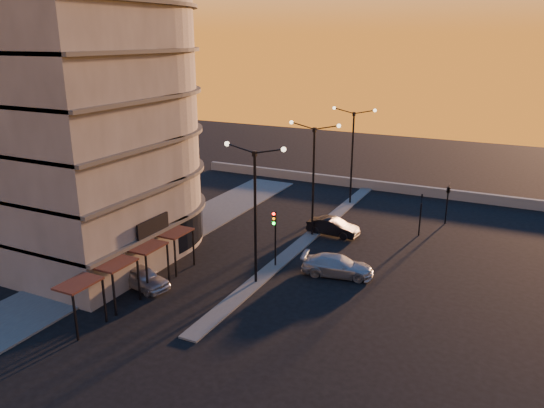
{
  "coord_description": "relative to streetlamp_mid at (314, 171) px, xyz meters",
  "views": [
    {
      "loc": [
        15.41,
        -28.66,
        15.85
      ],
      "look_at": [
        -1.81,
        6.11,
        3.61
      ],
      "focal_mm": 35.0,
      "sensor_mm": 36.0,
      "label": 1
    }
  ],
  "objects": [
    {
      "name": "ground",
      "position": [
        0.0,
        -10.0,
        -5.59
      ],
      "size": [
        120.0,
        120.0,
        0.0
      ],
      "primitive_type": "plane",
      "color": "black",
      "rests_on": "ground"
    },
    {
      "name": "sidewalk_west",
      "position": [
        -10.5,
        -6.0,
        -5.53
      ],
      "size": [
        5.0,
        40.0,
        0.12
      ],
      "primitive_type": "cube",
      "color": "#4A4A48",
      "rests_on": "ground"
    },
    {
      "name": "median",
      "position": [
        0.0,
        0.0,
        -5.53
      ],
      "size": [
        1.2,
        36.0,
        0.12
      ],
      "primitive_type": "cube",
      "color": "#4A4A48",
      "rests_on": "ground"
    },
    {
      "name": "parapet",
      "position": [
        2.0,
        16.0,
        -5.09
      ],
      "size": [
        44.0,
        0.5,
        1.0
      ],
      "primitive_type": "cube",
      "color": "slate",
      "rests_on": "ground"
    },
    {
      "name": "building",
      "position": [
        -14.0,
        -9.97,
        6.32
      ],
      "size": [
        14.35,
        17.08,
        25.0
      ],
      "color": "#635D57",
      "rests_on": "ground"
    },
    {
      "name": "streetlamp_near",
      "position": [
        0.0,
        -10.0,
        0.0
      ],
      "size": [
        4.32,
        0.32,
        9.51
      ],
      "color": "black",
      "rests_on": "ground"
    },
    {
      "name": "streetlamp_mid",
      "position": [
        0.0,
        0.0,
        0.0
      ],
      "size": [
        4.32,
        0.32,
        9.51
      ],
      "color": "black",
      "rests_on": "ground"
    },
    {
      "name": "streetlamp_far",
      "position": [
        0.0,
        10.0,
        0.0
      ],
      "size": [
        4.32,
        0.32,
        9.51
      ],
      "color": "black",
      "rests_on": "ground"
    },
    {
      "name": "traffic_light_main",
      "position": [
        0.0,
        -7.13,
        -2.7
      ],
      "size": [
        0.28,
        0.44,
        4.25
      ],
      "color": "black",
      "rests_on": "ground"
    },
    {
      "name": "signal_east_a",
      "position": [
        8.0,
        4.0,
        -3.66
      ],
      "size": [
        0.13,
        0.16,
        3.6
      ],
      "color": "black",
      "rests_on": "ground"
    },
    {
      "name": "signal_east_b",
      "position": [
        9.5,
        8.0,
        -2.49
      ],
      "size": [
        0.42,
        1.99,
        3.6
      ],
      "color": "black",
      "rests_on": "ground"
    },
    {
      "name": "car_hatchback",
      "position": [
        -6.5,
        -13.89,
        -4.87
      ],
      "size": [
        4.5,
        2.46,
        1.45
      ],
      "primitive_type": "imported",
      "rotation": [
        0.0,
        0.0,
        1.39
      ],
      "color": "#A8AAB0",
      "rests_on": "ground"
    },
    {
      "name": "car_sedan",
      "position": [
        1.5,
        0.93,
        -4.88
      ],
      "size": [
        4.44,
        1.8,
        1.43
      ],
      "primitive_type": "imported",
      "rotation": [
        0.0,
        0.0,
        1.51
      ],
      "color": "black",
      "rests_on": "ground"
    },
    {
      "name": "car_wagon",
      "position": [
        4.5,
        -6.4,
        -4.87
      ],
      "size": [
        5.25,
        2.89,
        1.44
      ],
      "primitive_type": "imported",
      "rotation": [
        0.0,
        0.0,
        1.75
      ],
      "color": "#A2A5A9",
      "rests_on": "ground"
    }
  ]
}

